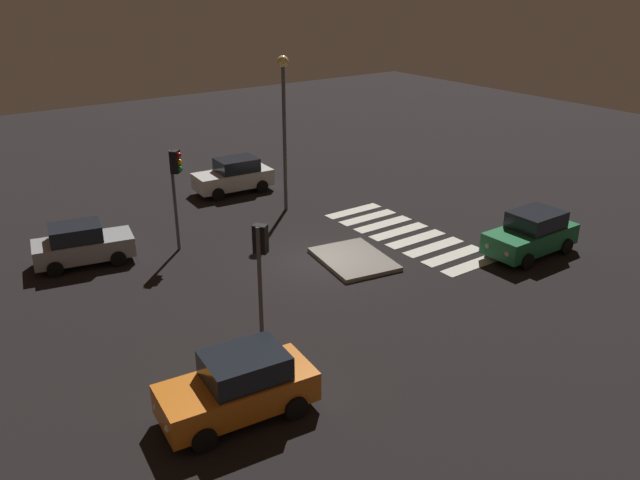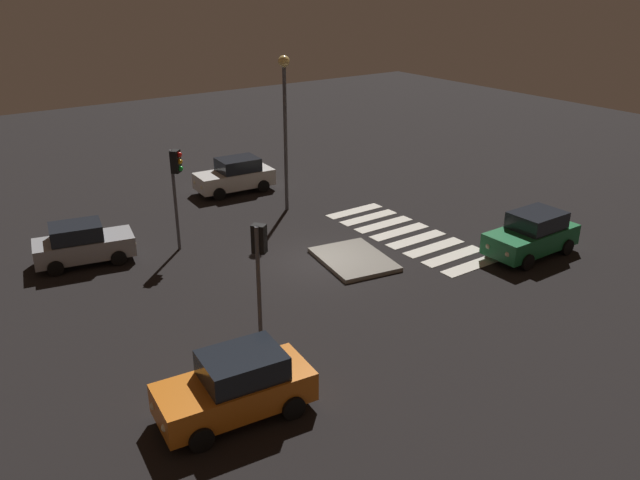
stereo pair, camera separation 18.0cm
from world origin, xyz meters
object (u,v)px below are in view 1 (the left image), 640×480
object	(u,v)px
car_silver	(82,244)
car_orange	(239,386)
traffic_light_north	(176,176)
traffic_light_west	(261,253)
traffic_island	(354,259)
street_lamp	(284,108)
car_white	(234,176)
car_green	(532,234)

from	to	relation	value
car_silver	car_orange	bearing A→B (deg)	-76.61
traffic_light_north	traffic_light_west	distance (m)	8.34
traffic_island	street_lamp	world-z (taller)	street_lamp
car_orange	car_white	size ratio (longest dim) A/B	1.01
car_green	street_lamp	world-z (taller)	street_lamp
car_orange	traffic_light_north	bearing A→B (deg)	-101.03
traffic_light_north	car_green	bearing A→B (deg)	10.21
traffic_light_west	street_lamp	size ratio (longest dim) A/B	0.52
traffic_light_north	traffic_light_west	world-z (taller)	traffic_light_north
car_orange	street_lamp	xyz separation A→B (m)	(13.22, -10.06, 4.34)
car_silver	traffic_light_north	distance (m)	4.83
traffic_island	car_white	distance (m)	11.25
traffic_light_north	traffic_island	bearing A→B (deg)	2.62
car_orange	traffic_light_west	size ratio (longest dim) A/B	1.12
traffic_island	car_silver	bearing A→B (deg)	55.32
car_white	street_lamp	distance (m)	6.05
car_green	traffic_light_north	xyz separation A→B (m)	(9.25, 12.13, 2.48)
car_orange	car_green	distance (m)	15.80
car_silver	traffic_light_west	world-z (taller)	traffic_light_west
car_green	traffic_light_north	bearing A→B (deg)	-37.39
car_white	traffic_light_north	size ratio (longest dim) A/B	0.98
car_white	traffic_light_west	world-z (taller)	traffic_light_west
traffic_island	car_green	distance (m)	7.79
car_orange	traffic_light_west	world-z (taller)	traffic_light_west
car_orange	traffic_light_north	size ratio (longest dim) A/B	0.99
car_orange	car_silver	distance (m)	12.65
car_white	traffic_light_west	xyz separation A→B (m)	(-14.10, 6.61, 2.11)
traffic_island	car_silver	xyz separation A→B (m)	(6.48, 9.37, 0.77)
car_white	traffic_light_west	distance (m)	15.72
traffic_island	car_green	bearing A→B (deg)	-119.83
car_orange	car_white	xyz separation A→B (m)	(17.37, -9.33, -0.00)
traffic_light_north	street_lamp	bearing A→B (deg)	61.77
car_green	car_silver	size ratio (longest dim) A/B	1.04
traffic_light_west	street_lamp	world-z (taller)	street_lamp
car_green	traffic_light_west	xyz separation A→B (m)	(0.96, 12.92, 2.09)
car_silver	traffic_light_west	size ratio (longest dim) A/B	1.06
car_green	traffic_light_north	distance (m)	15.45
car_orange	traffic_light_west	xyz separation A→B (m)	(3.27, -2.72, 2.10)
car_white	street_lamp	xyz separation A→B (m)	(-4.15, -0.73, 4.34)
traffic_light_north	car_white	bearing A→B (deg)	92.53
traffic_island	traffic_light_west	distance (m)	7.45
car_white	traffic_island	bearing A→B (deg)	91.92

